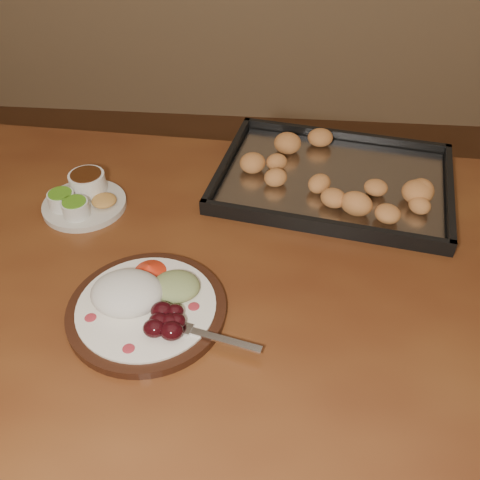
# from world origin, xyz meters

# --- Properties ---
(ground) EXTENTS (4.00, 4.00, 0.00)m
(ground) POSITION_xyz_m (0.00, 0.00, 0.00)
(ground) COLOR brown
(ground) RESTS_ON ground
(dining_table) EXTENTS (1.54, 0.98, 0.75)m
(dining_table) POSITION_xyz_m (-0.22, 0.01, 0.65)
(dining_table) COLOR brown
(dining_table) RESTS_ON ground
(dinner_plate) EXTENTS (0.33, 0.27, 0.06)m
(dinner_plate) POSITION_xyz_m (-0.30, -0.11, 0.77)
(dinner_plate) COLOR black
(dinner_plate) RESTS_ON dining_table
(condiment_saucer) EXTENTS (0.17, 0.17, 0.06)m
(condiment_saucer) POSITION_xyz_m (-0.49, 0.17, 0.77)
(condiment_saucer) COLOR beige
(condiment_saucer) RESTS_ON dining_table
(baking_tray) EXTENTS (0.56, 0.45, 0.05)m
(baking_tray) POSITION_xyz_m (0.03, 0.30, 0.77)
(baking_tray) COLOR black
(baking_tray) RESTS_ON dining_table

